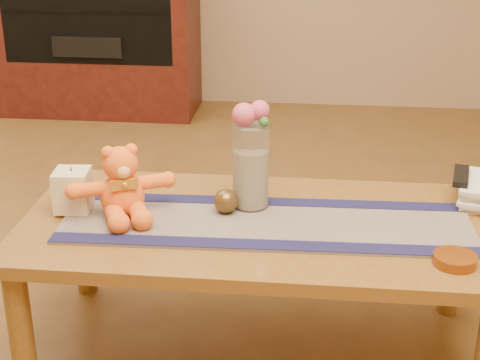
# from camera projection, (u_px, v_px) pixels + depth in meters

# --- Properties ---
(floor) EXTENTS (5.50, 5.50, 0.00)m
(floor) POSITION_uv_depth(u_px,v_px,m) (256.00, 348.00, 2.34)
(floor) COLOR brown
(floor) RESTS_ON ground
(coffee_table_top) EXTENTS (1.40, 0.70, 0.04)m
(coffee_table_top) POSITION_uv_depth(u_px,v_px,m) (257.00, 227.00, 2.18)
(coffee_table_top) COLOR brown
(coffee_table_top) RESTS_ON floor
(table_leg_fl) EXTENTS (0.07, 0.07, 0.41)m
(table_leg_fl) POSITION_uv_depth(u_px,v_px,m) (21.00, 333.00, 2.06)
(table_leg_fl) COLOR brown
(table_leg_fl) RESTS_ON floor
(table_leg_bl) EXTENTS (0.07, 0.07, 0.41)m
(table_leg_bl) POSITION_uv_depth(u_px,v_px,m) (84.00, 240.00, 2.59)
(table_leg_bl) COLOR brown
(table_leg_bl) RESTS_ON floor
(table_leg_br) EXTENTS (0.07, 0.07, 0.41)m
(table_leg_br) POSITION_uv_depth(u_px,v_px,m) (452.00, 258.00, 2.47)
(table_leg_br) COLOR brown
(table_leg_br) RESTS_ON floor
(persian_runner) EXTENTS (1.21, 0.39, 0.01)m
(persian_runner) POSITION_uv_depth(u_px,v_px,m) (266.00, 223.00, 2.15)
(persian_runner) COLOR #171940
(persian_runner) RESTS_ON coffee_table_top
(runner_border_near) EXTENTS (1.20, 0.10, 0.00)m
(runner_border_near) POSITION_uv_depth(u_px,v_px,m) (264.00, 245.00, 2.01)
(runner_border_near) COLOR #14143D
(runner_border_near) RESTS_ON persian_runner
(runner_border_far) EXTENTS (1.20, 0.10, 0.00)m
(runner_border_far) POSITION_uv_depth(u_px,v_px,m) (268.00, 201.00, 2.28)
(runner_border_far) COLOR #14143D
(runner_border_far) RESTS_ON persian_runner
(teddy_bear) EXTENTS (0.38, 0.36, 0.21)m
(teddy_bear) POSITION_uv_depth(u_px,v_px,m) (121.00, 182.00, 2.16)
(teddy_bear) COLOR orange
(teddy_bear) RESTS_ON persian_runner
(pillar_candle) EXTENTS (0.11, 0.11, 0.12)m
(pillar_candle) POSITION_uv_depth(u_px,v_px,m) (73.00, 190.00, 2.21)
(pillar_candle) COLOR beige
(pillar_candle) RESTS_ON persian_runner
(candle_wick) EXTENTS (0.00, 0.00, 0.01)m
(candle_wick) POSITION_uv_depth(u_px,v_px,m) (71.00, 169.00, 2.18)
(candle_wick) COLOR black
(candle_wick) RESTS_ON pillar_candle
(glass_vase) EXTENTS (0.11, 0.11, 0.26)m
(glass_vase) POSITION_uv_depth(u_px,v_px,m) (251.00, 166.00, 2.20)
(glass_vase) COLOR silver
(glass_vase) RESTS_ON persian_runner
(potpourri_fill) EXTENTS (0.09, 0.09, 0.18)m
(potpourri_fill) POSITION_uv_depth(u_px,v_px,m) (251.00, 178.00, 2.22)
(potpourri_fill) COLOR beige
(potpourri_fill) RESTS_ON glass_vase
(rose_left) EXTENTS (0.07, 0.07, 0.07)m
(rose_left) POSITION_uv_depth(u_px,v_px,m) (244.00, 115.00, 2.13)
(rose_left) COLOR #CA4766
(rose_left) RESTS_ON glass_vase
(rose_right) EXTENTS (0.06, 0.06, 0.06)m
(rose_right) POSITION_uv_depth(u_px,v_px,m) (260.00, 110.00, 2.14)
(rose_right) COLOR #CA4766
(rose_right) RESTS_ON glass_vase
(blue_flower_back) EXTENTS (0.04, 0.04, 0.04)m
(blue_flower_back) POSITION_uv_depth(u_px,v_px,m) (255.00, 113.00, 2.17)
(blue_flower_back) COLOR #526DB1
(blue_flower_back) RESTS_ON glass_vase
(blue_flower_side) EXTENTS (0.04, 0.04, 0.04)m
(blue_flower_side) POSITION_uv_depth(u_px,v_px,m) (242.00, 116.00, 2.17)
(blue_flower_side) COLOR #526DB1
(blue_flower_side) RESTS_ON glass_vase
(leaf_sprig) EXTENTS (0.03, 0.03, 0.03)m
(leaf_sprig) POSITION_uv_depth(u_px,v_px,m) (264.00, 122.00, 2.12)
(leaf_sprig) COLOR #33662D
(leaf_sprig) RESTS_ON glass_vase
(bronze_ball) EXTENTS (0.08, 0.08, 0.07)m
(bronze_ball) POSITION_uv_depth(u_px,v_px,m) (226.00, 201.00, 2.19)
(bronze_ball) COLOR #543C1C
(bronze_ball) RESTS_ON persian_runner
(book_bottom) EXTENTS (0.20, 0.25, 0.02)m
(book_bottom) POSITION_uv_depth(u_px,v_px,m) (458.00, 197.00, 2.31)
(book_bottom) COLOR #F3E2BC
(book_bottom) RESTS_ON coffee_table_top
(book_lower) EXTENTS (0.22, 0.26, 0.02)m
(book_lower) POSITION_uv_depth(u_px,v_px,m) (461.00, 192.00, 2.30)
(book_lower) COLOR #F3E2BC
(book_lower) RESTS_ON book_bottom
(book_upper) EXTENTS (0.19, 0.24, 0.02)m
(book_upper) POSITION_uv_depth(u_px,v_px,m) (458.00, 185.00, 2.30)
(book_upper) COLOR #F3E2BC
(book_upper) RESTS_ON book_lower
(book_top) EXTENTS (0.22, 0.26, 0.02)m
(book_top) POSITION_uv_depth(u_px,v_px,m) (462.00, 180.00, 2.28)
(book_top) COLOR #F3E2BC
(book_top) RESTS_ON book_upper
(tv_remote) EXTENTS (0.08, 0.17, 0.02)m
(tv_remote) POSITION_uv_depth(u_px,v_px,m) (461.00, 176.00, 2.27)
(tv_remote) COLOR black
(tv_remote) RESTS_ON book_top
(amber_dish) EXTENTS (0.13, 0.13, 0.03)m
(amber_dish) POSITION_uv_depth(u_px,v_px,m) (455.00, 260.00, 1.92)
(amber_dish) COLOR #BF5914
(amber_dish) RESTS_ON coffee_table_top
(media_cabinet) EXTENTS (1.20, 0.50, 1.10)m
(media_cabinet) POSITION_uv_depth(u_px,v_px,m) (98.00, 24.00, 4.53)
(media_cabinet) COLOR black
(media_cabinet) RESTS_ON floor
(cabinet_cavity) EXTENTS (1.02, 0.03, 0.61)m
(cabinet_cavity) POSITION_uv_depth(u_px,v_px,m) (85.00, 13.00, 4.27)
(cabinet_cavity) COLOR black
(cabinet_cavity) RESTS_ON media_cabinet
(cabinet_shelf) EXTENTS (1.02, 0.20, 0.02)m
(cabinet_shelf) POSITION_uv_depth(u_px,v_px,m) (90.00, 10.00, 4.35)
(cabinet_shelf) COLOR black
(cabinet_shelf) RESTS_ON media_cabinet
(stereo_lower) EXTENTS (0.42, 0.28, 0.12)m
(stereo_lower) POSITION_uv_depth(u_px,v_px,m) (93.00, 43.00, 4.44)
(stereo_lower) COLOR black
(stereo_lower) RESTS_ON media_cabinet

